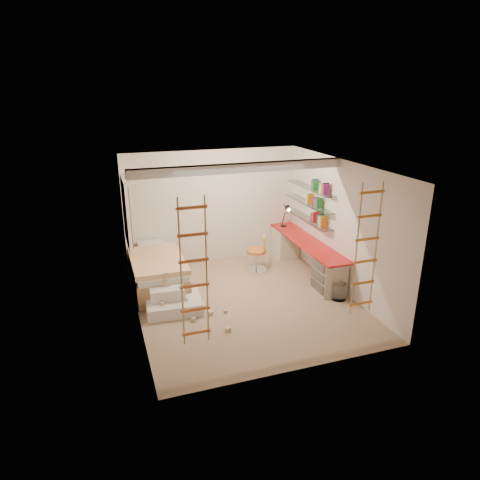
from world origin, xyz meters
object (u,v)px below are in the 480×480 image
object	(u,v)px
desk	(306,255)
bed	(157,271)
swivel_chair	(257,258)
play_platform	(172,301)

from	to	relation	value
desk	bed	world-z (taller)	desk
desk	swivel_chair	distance (m)	1.07
bed	play_platform	bearing A→B (deg)	-84.69
desk	play_platform	distance (m)	3.19
swivel_chair	play_platform	bearing A→B (deg)	-151.89
desk	bed	distance (m)	3.22
swivel_chair	play_platform	world-z (taller)	swivel_chair
swivel_chair	play_platform	distance (m)	2.40
desk	play_platform	xyz separation A→B (m)	(-3.10, -0.72, -0.23)
swivel_chair	bed	bearing A→B (deg)	-178.88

